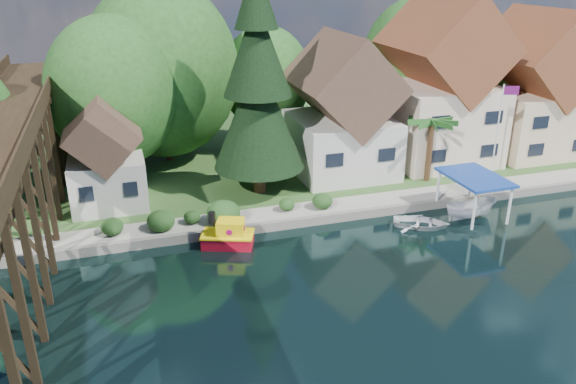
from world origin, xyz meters
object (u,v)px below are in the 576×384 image
at_px(house_center, 440,91).
at_px(boat_canopy, 472,200).
at_px(house_right, 533,93).
at_px(boat_yellow, 478,199).
at_px(shed, 106,159).
at_px(tugboat, 228,236).
at_px(boat_white_a, 421,221).
at_px(palm_tree, 432,124).
at_px(house_left, 341,116).
at_px(trestle_bridge, 0,198).
at_px(conifer, 258,87).
at_px(flagpole, 500,124).

relative_size(house_center, boat_canopy, 2.85).
bearing_deg(house_right, boat_yellow, -140.99).
xyz_separation_m(shed, tugboat, (6.84, -7.76, -3.13)).
bearing_deg(boat_canopy, boat_white_a, -176.67).
xyz_separation_m(house_center, palm_tree, (-3.30, -4.57, -1.34)).
distance_m(house_center, tugboat, 23.12).
xyz_separation_m(house_left, boat_white_a, (1.65, -10.42, -4.75)).
distance_m(boat_canopy, boat_yellow, 2.26).
bearing_deg(house_center, boat_yellow, -101.18).
xyz_separation_m(trestle_bridge, tugboat, (11.84, 1.56, -4.66)).
bearing_deg(boat_yellow, tugboat, 79.20).
relative_size(boat_canopy, boat_yellow, 2.12).
bearing_deg(conifer, house_left, 18.04).
bearing_deg(boat_canopy, conifer, 148.92).
relative_size(shed, boat_canopy, 1.61).
relative_size(house_left, palm_tree, 2.10).
bearing_deg(boat_canopy, house_right, 39.34).
bearing_deg(trestle_bridge, shed, 61.81).
bearing_deg(tugboat, boat_canopy, -3.18).
relative_size(flagpole, tugboat, 2.12).
distance_m(house_right, boat_canopy, 16.68).
xyz_separation_m(house_right, palm_tree, (-12.30, -4.07, -0.70)).
distance_m(tugboat, boat_yellow, 18.34).
bearing_deg(flagpole, shed, 171.15).
xyz_separation_m(house_center, house_right, (9.00, -0.50, -0.64)).
height_order(house_center, conifer, conifer).
xyz_separation_m(house_center, conifer, (-16.37, -2.90, 1.89)).
xyz_separation_m(flagpole, boat_white_a, (-8.71, -4.51, -4.80)).
xyz_separation_m(shed, flagpole, (28.36, -4.42, 1.35)).
relative_size(house_center, shed, 1.77).
distance_m(conifer, boat_canopy, 16.63).
bearing_deg(flagpole, house_left, 150.27).
height_order(conifer, palm_tree, conifer).
xyz_separation_m(tugboat, boat_yellow, (18.33, 0.49, -0.09)).
relative_size(conifer, palm_tree, 3.10).
relative_size(house_right, tugboat, 3.46).
distance_m(house_left, tugboat, 15.17).
bearing_deg(tugboat, boat_yellow, 1.53).
bearing_deg(house_center, house_left, -176.82).
xyz_separation_m(conifer, palm_tree, (13.07, -1.67, -3.24)).
xyz_separation_m(trestle_bridge, shed, (5.00, 9.33, -1.52)).
height_order(house_center, boat_canopy, house_center).
bearing_deg(house_center, boat_canopy, -107.82).
distance_m(house_left, flagpole, 11.93).
xyz_separation_m(house_left, boat_canopy, (5.56, -10.19, -3.81)).
distance_m(trestle_bridge, house_right, 42.41).
xyz_separation_m(conifer, boat_white_a, (9.01, -8.02, -7.93)).
distance_m(house_left, boat_canopy, 12.22).
bearing_deg(house_left, house_center, 3.18).
distance_m(conifer, boat_yellow, 17.64).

